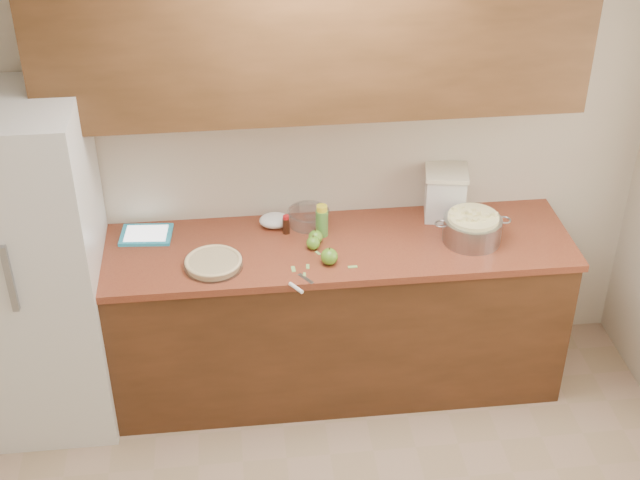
{
  "coord_description": "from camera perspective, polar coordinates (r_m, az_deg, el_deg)",
  "views": [
    {
      "loc": [
        -0.42,
        -2.33,
        3.42
      ],
      "look_at": [
        0.01,
        1.43,
        0.98
      ],
      "focal_mm": 50.0,
      "sensor_mm": 36.0,
      "label": 1
    }
  ],
  "objects": [
    {
      "name": "colander",
      "position": [
        4.64,
        9.71,
        0.73
      ],
      "size": [
        0.4,
        0.3,
        0.15
      ],
      "rotation": [
        0.0,
        0.0,
        0.01
      ],
      "color": "gray",
      "rests_on": "counter_run"
    },
    {
      "name": "upper_cabinets",
      "position": [
        4.25,
        -0.41,
        12.59
      ],
      "size": [
        2.6,
        0.34,
        0.7
      ],
      "primitive_type": "cube",
      "color": "brown",
      "rests_on": "room_shell"
    },
    {
      "name": "mixing_bowl",
      "position": [
        4.72,
        -0.73,
        1.52
      ],
      "size": [
        0.22,
        0.22,
        0.08
      ],
      "rotation": [
        0.0,
        0.0,
        0.22
      ],
      "color": "silver",
      "rests_on": "counter_run"
    },
    {
      "name": "apple_left",
      "position": [
        4.52,
        -0.44,
        -0.19
      ],
      "size": [
        0.07,
        0.07,
        0.08
      ],
      "color": "#548D22",
      "rests_on": "counter_run"
    },
    {
      "name": "apple_center",
      "position": [
        4.56,
        -0.28,
        0.19
      ],
      "size": [
        0.07,
        0.07,
        0.09
      ],
      "color": "#548D22",
      "rests_on": "counter_run"
    },
    {
      "name": "peel_b",
      "position": [
        4.41,
        2.11,
        -1.73
      ],
      "size": [
        0.05,
        0.02,
        0.0
      ],
      "primitive_type": "cube",
      "rotation": [
        0.0,
        0.0,
        0.02
      ],
      "color": "#8AC05D",
      "rests_on": "counter_run"
    },
    {
      "name": "peel_a",
      "position": [
        4.35,
        -1.0,
        -2.22
      ],
      "size": [
        0.02,
        0.03,
        0.0
      ],
      "primitive_type": "cube",
      "rotation": [
        0.0,
        0.0,
        1.48
      ],
      "color": "#8AC05D",
      "rests_on": "counter_run"
    },
    {
      "name": "cinnamon_shaker",
      "position": [
        4.67,
        0.02,
        1.08
      ],
      "size": [
        0.04,
        0.04,
        0.09
      ],
      "rotation": [
        0.0,
        0.0,
        0.38
      ],
      "color": "beige",
      "rests_on": "counter_run"
    },
    {
      "name": "room_shell",
      "position": [
        3.18,
        2.8,
        -9.03
      ],
      "size": [
        3.6,
        3.6,
        3.6
      ],
      "color": "tan",
      "rests_on": "ground"
    },
    {
      "name": "vanilla_bottle",
      "position": [
        4.64,
        -2.19,
        0.98
      ],
      "size": [
        0.04,
        0.04,
        0.1
      ],
      "rotation": [
        0.0,
        0.0,
        0.28
      ],
      "color": "black",
      "rests_on": "counter_run"
    },
    {
      "name": "tablet",
      "position": [
        4.72,
        -11.06,
        0.34
      ],
      "size": [
        0.28,
        0.22,
        0.02
      ],
      "rotation": [
        0.0,
        0.0,
        -0.08
      ],
      "color": "#2AA7CC",
      "rests_on": "counter_run"
    },
    {
      "name": "peel_c",
      "position": [
        4.51,
        -0.14,
        -0.83
      ],
      "size": [
        0.03,
        0.04,
        0.0
      ],
      "primitive_type": "cube",
      "rotation": [
        0.0,
        0.0,
        -1.08
      ],
      "color": "#8AC05D",
      "rests_on": "counter_run"
    },
    {
      "name": "peel_e",
      "position": [
        4.39,
        -1.72,
        -1.87
      ],
      "size": [
        0.02,
        0.05,
        0.0
      ],
      "primitive_type": "cube",
      "rotation": [
        0.0,
        0.0,
        1.61
      ],
      "color": "#8AC05D",
      "rests_on": "counter_run"
    },
    {
      "name": "peel_d",
      "position": [
        4.45,
        0.28,
        -1.27
      ],
      "size": [
        0.03,
        0.04,
        0.0
      ],
      "primitive_type": "cube",
      "rotation": [
        0.0,
        0.0,
        -0.92
      ],
      "color": "#8AC05D",
      "rests_on": "counter_run"
    },
    {
      "name": "counter_run",
      "position": [
        4.84,
        -0.14,
        -4.86
      ],
      "size": [
        2.64,
        0.68,
        0.92
      ],
      "color": "#542D17",
      "rests_on": "ground"
    },
    {
      "name": "fridge",
      "position": [
        4.65,
        -18.04,
        -1.81
      ],
      "size": [
        0.7,
        0.7,
        1.8
      ],
      "primitive_type": "cube",
      "color": "silver",
      "rests_on": "ground"
    },
    {
      "name": "paring_knife",
      "position": [
        4.26,
        -1.46,
        -3.0
      ],
      "size": [
        0.13,
        0.18,
        0.02
      ],
      "rotation": [
        0.0,
        0.0,
        0.59
      ],
      "color": "gray",
      "rests_on": "counter_run"
    },
    {
      "name": "peel_f",
      "position": [
        4.4,
        -0.79,
        -1.71
      ],
      "size": [
        0.02,
        0.04,
        0.0
      ],
      "primitive_type": "cube",
      "rotation": [
        0.0,
        0.0,
        -1.67
      ],
      "color": "#8AC05D",
      "rests_on": "counter_run"
    },
    {
      "name": "paper_towel",
      "position": [
        4.72,
        -2.92,
        1.26
      ],
      "size": [
        0.17,
        0.14,
        0.07
      ],
      "primitive_type": "ellipsoid",
      "rotation": [
        0.0,
        0.0,
        0.06
      ],
      "color": "white",
      "rests_on": "counter_run"
    },
    {
      "name": "pie",
      "position": [
        4.42,
        -6.84,
        -1.47
      ],
      "size": [
        0.29,
        0.29,
        0.05
      ],
      "rotation": [
        0.0,
        0.0,
        0.4
      ],
      "color": "silver",
      "rests_on": "counter_run"
    },
    {
      "name": "flour_canister",
      "position": [
        4.8,
        8.01,
        3.01
      ],
      "size": [
        0.26,
        0.26,
        0.27
      ],
      "rotation": [
        0.0,
        0.0,
        -0.19
      ],
      "color": "silver",
      "rests_on": "counter_run"
    },
    {
      "name": "apple_front",
      "position": [
        4.4,
        0.6,
        -1.07
      ],
      "size": [
        0.09,
        0.09,
        0.1
      ],
      "color": "#548D22",
      "rests_on": "counter_run"
    },
    {
      "name": "lemon_bottle",
      "position": [
        4.61,
        0.12,
        1.22
      ],
      "size": [
        0.06,
        0.06,
        0.18
      ],
      "rotation": [
        0.0,
        0.0,
        0.34
      ],
      "color": "#4C8C38",
      "rests_on": "counter_run"
    }
  ]
}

